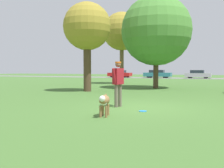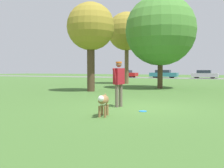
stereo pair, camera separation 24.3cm
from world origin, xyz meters
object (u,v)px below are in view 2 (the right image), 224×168
parked_car_silver (205,74)px  tree_near_left (91,27)px  parked_car_red (126,74)px  person (119,80)px  tree_mid_center (161,30)px  dog (103,101)px  tree_far_left (127,32)px  parked_car_teal (164,74)px  frisbee (143,111)px

parked_car_silver → tree_near_left: bearing=-97.7°
tree_near_left → parked_car_red: (-8.47, 27.44, -3.37)m
person → tree_near_left: (-4.29, 5.61, 3.01)m
tree_mid_center → person: bearing=-84.6°
dog → tree_far_left: tree_far_left is taller
tree_far_left → parked_car_teal: (-0.86, 18.80, -4.32)m
frisbee → parked_car_red: size_ratio=0.07×
frisbee → tree_far_left: 17.34m
tree_far_left → parked_car_red: (-7.36, 18.42, -4.34)m
parked_car_teal → person: bearing=-80.2°
tree_mid_center → parked_car_teal: bearing=102.7°
tree_mid_center → parked_car_silver: bearing=87.6°
person → parked_car_silver: 33.46m
tree_mid_center → parked_car_red: size_ratio=1.70×
dog → parked_car_red: bearing=-174.6°
tree_near_left → parked_car_silver: tree_near_left is taller
frisbee → parked_car_teal: (-7.39, 34.07, 0.64)m
tree_mid_center → parked_car_teal: 24.42m
person → tree_far_left: 16.09m
parked_car_red → parked_car_silver: (12.81, 0.41, 0.00)m
tree_far_left → parked_car_teal: size_ratio=1.53×
dog → parked_car_red: size_ratio=0.25×
parked_car_red → tree_mid_center: bearing=-62.8°
tree_far_left → tree_mid_center: 6.58m
parked_car_red → parked_car_teal: 6.51m
dog → tree_far_left: 18.17m
dog → frisbee: bearing=135.1°
dog → parked_car_red: 37.42m
tree_near_left → parked_car_teal: tree_near_left is taller
frisbee → parked_car_teal: parked_car_teal is taller
person → frisbee: bearing=-104.9°
tree_near_left → parked_car_red: size_ratio=1.41×
person → parked_car_red: bearing=35.9°
parked_car_silver → parked_car_teal: bearing=-178.7°
tree_near_left → person: bearing=-52.6°
dog → parked_car_teal: parked_car_teal is taller
tree_mid_center → tree_near_left: (-3.35, -4.25, -0.17)m
frisbee → tree_near_left: 9.19m
tree_far_left → parked_car_red: tree_far_left is taller
dog → parked_car_silver: parked_car_silver is taller
parked_car_teal → parked_car_silver: bearing=-0.6°
tree_mid_center → parked_car_silver: (0.99, 23.60, -3.54)m
person → tree_near_left: 7.68m
person → tree_far_left: (-5.40, 14.63, 3.99)m
person → tree_near_left: bearing=52.2°
person → frisbee: size_ratio=6.41×
dog → frisbee: size_ratio=3.76×
tree_far_left → tree_near_left: tree_far_left is taller
parked_car_silver → parked_car_red: bearing=-177.1°
person → tree_far_left: tree_far_left is taller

